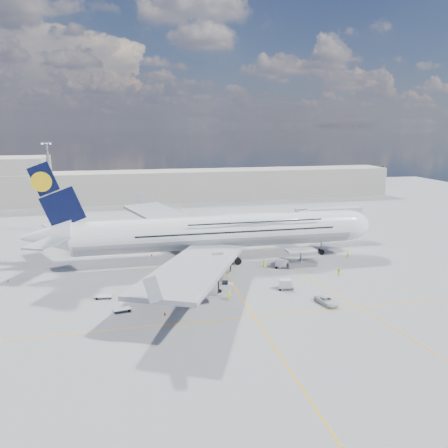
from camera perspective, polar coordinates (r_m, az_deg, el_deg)
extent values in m
plane|color=gray|center=(89.18, 0.41, -6.76)|extent=(300.00, 300.00, 0.00)
cube|color=#E6A30C|center=(89.18, 0.41, -6.76)|extent=(0.25, 220.00, 0.01)
cube|color=#E6A30C|center=(71.21, 4.00, -11.99)|extent=(120.00, 0.25, 0.01)
cube|color=#E6A30C|center=(102.01, 6.89, -4.33)|extent=(14.16, 99.06, 0.01)
cylinder|color=white|center=(96.63, -0.88, -1.02)|extent=(62.00, 7.20, 7.20)
cylinder|color=#9EA0A5|center=(96.66, -0.88, -1.11)|extent=(60.76, 7.13, 7.13)
ellipsoid|color=white|center=(98.02, 3.70, 0.34)|extent=(36.00, 6.84, 3.76)
ellipsoid|color=white|center=(106.95, 15.63, -0.15)|extent=(11.52, 7.20, 7.20)
ellipsoid|color=black|center=(108.36, 17.16, 0.24)|extent=(3.84, 4.16, 1.44)
cone|color=white|center=(96.20, -22.10, -1.54)|extent=(10.00, 6.84, 6.84)
cube|color=black|center=(94.23, -21.35, 3.70)|extent=(11.02, 0.46, 14.61)
cylinder|color=yellow|center=(94.27, -22.73, 5.13)|extent=(4.00, 0.60, 4.00)
cube|color=#999EA3|center=(115.09, -6.75, 0.51)|extent=(25.49, 39.15, 3.35)
cube|color=#999EA3|center=(76.69, -3.81, -5.66)|extent=(25.49, 39.15, 3.35)
cylinder|color=#B7BABF|center=(108.95, -3.72, -1.42)|extent=(5.20, 3.50, 3.50)
cylinder|color=#B7BABF|center=(118.57, -6.63, -0.31)|extent=(5.20, 3.50, 3.50)
cylinder|color=#B7BABF|center=(85.26, -1.20, -5.42)|extent=(5.20, 3.50, 3.50)
cylinder|color=#B7BABF|center=(74.76, -3.06, -8.09)|extent=(5.20, 3.50, 3.50)
cylinder|color=gray|center=(105.42, 12.59, -2.75)|extent=(0.44, 0.44, 3.80)
cylinder|color=black|center=(105.84, 12.55, -3.56)|extent=(1.30, 0.90, 1.30)
cylinder|color=gray|center=(97.82, -0.87, -3.64)|extent=(0.56, 0.56, 3.80)
cylinder|color=black|center=(101.24, -1.23, -3.93)|extent=(1.50, 0.90, 1.50)
cube|color=#B7B7BC|center=(111.92, 10.88, 0.81)|extent=(3.00, 10.00, 2.60)
cube|color=#B7B7BC|center=(119.65, 13.48, 1.45)|extent=(18.00, 3.00, 2.60)
cylinder|color=gray|center=(116.15, 11.15, -0.57)|extent=(0.80, 0.80, 7.10)
cylinder|color=black|center=(116.88, 11.08, -2.05)|extent=(0.90, 0.80, 0.90)
cylinder|color=gray|center=(124.00, 16.74, -0.03)|extent=(1.00, 1.00, 7.10)
cube|color=gray|center=(124.70, 16.65, -1.45)|extent=(2.00, 2.00, 0.80)
cylinder|color=#B7B7BC|center=(108.52, 11.66, 0.40)|extent=(3.60, 3.60, 2.80)
cube|color=silver|center=(95.69, 10.03, -3.40)|extent=(6.50, 3.20, 0.35)
cube|color=gray|center=(96.54, 9.96, -5.08)|extent=(6.50, 3.20, 1.10)
cube|color=gray|center=(96.10, 9.99, -4.23)|extent=(0.22, 1.99, 3.00)
cylinder|color=black|center=(94.62, 8.76, -5.54)|extent=(0.70, 0.30, 0.70)
cube|color=silver|center=(94.95, 7.61, -5.02)|extent=(2.16, 2.60, 1.60)
cylinder|color=gray|center=(130.02, -21.72, 4.19)|extent=(0.70, 0.70, 25.00)
cube|color=gray|center=(128.96, -22.18, 9.77)|extent=(3.00, 0.40, 0.60)
cube|color=#B2AD9E|center=(179.58, -6.25, 5.03)|extent=(180.00, 16.00, 12.00)
cube|color=#193814|center=(231.04, 2.52, 6.29)|extent=(160.00, 6.00, 8.00)
cube|color=gray|center=(74.83, -13.15, -10.78)|extent=(2.94, 1.92, 0.16)
cylinder|color=black|center=(74.42, -14.00, -11.07)|extent=(0.40, 0.16, 0.40)
cylinder|color=black|center=(75.35, -12.30, -10.67)|extent=(0.40, 0.16, 0.40)
cube|color=gray|center=(89.45, -5.06, -6.54)|extent=(3.03, 2.07, 0.17)
cylinder|color=black|center=(88.85, -5.72, -6.77)|extent=(0.41, 0.17, 0.41)
cylinder|color=black|center=(90.14, -4.40, -6.45)|extent=(0.41, 0.17, 0.41)
cube|color=gray|center=(89.23, -5.39, -6.59)|extent=(3.09, 2.29, 0.17)
cylinder|color=black|center=(88.64, -6.06, -6.82)|extent=(0.41, 0.17, 0.41)
cylinder|color=black|center=(89.91, -4.73, -6.51)|extent=(0.41, 0.17, 0.41)
cube|color=silver|center=(88.99, -5.40, -6.14)|extent=(2.37, 1.96, 1.38)
cube|color=gray|center=(80.88, -15.43, -9.07)|extent=(3.17, 2.01, 0.18)
cylinder|color=black|center=(80.47, -16.30, -9.34)|extent=(0.43, 0.18, 0.43)
cylinder|color=black|center=(81.41, -14.56, -8.97)|extent=(0.43, 0.18, 0.43)
cube|color=gray|center=(82.78, 7.99, -8.21)|extent=(3.18, 2.00, 0.18)
cylinder|color=black|center=(81.92, 7.34, -8.51)|extent=(0.44, 0.18, 0.44)
cylinder|color=black|center=(83.75, 8.62, -8.07)|extent=(0.44, 0.18, 0.44)
cube|color=silver|center=(82.50, 8.00, -7.69)|extent=(2.38, 1.79, 1.49)
cube|color=gray|center=(94.82, 7.44, -5.44)|extent=(3.56, 2.77, 0.19)
cylinder|color=black|center=(93.89, 6.84, -5.70)|extent=(0.46, 0.19, 0.46)
cylinder|color=black|center=(95.84, 8.02, -5.35)|extent=(0.46, 0.19, 0.46)
cube|color=silver|center=(94.56, 7.45, -4.96)|extent=(2.74, 2.35, 1.58)
cube|color=silver|center=(80.94, 0.13, -8.27)|extent=(3.24, 2.02, 1.40)
cube|color=black|center=(80.64, 0.13, -7.70)|extent=(1.33, 1.49, 0.54)
cylinder|color=black|center=(80.34, -0.53, -8.74)|extent=(0.69, 0.27, 0.69)
cylinder|color=black|center=(81.85, 0.79, -8.33)|extent=(0.69, 0.27, 0.69)
cube|color=gray|center=(120.65, -6.34, -1.14)|extent=(7.07, 5.28, 2.06)
cube|color=silver|center=(120.13, -6.70, -0.25)|extent=(5.56, 4.57, 2.26)
cube|color=silver|center=(120.71, -5.13, -0.65)|extent=(2.74, 2.95, 1.65)
cube|color=black|center=(120.75, -4.80, -0.54)|extent=(1.09, 1.89, 0.93)
cylinder|color=black|center=(119.86, -5.20, -1.43)|extent=(1.13, 0.36, 1.13)
cylinder|color=black|center=(121.71, -7.45, -1.27)|extent=(1.13, 0.36, 1.13)
cube|color=orange|center=(120.30, -6.69, -0.59)|extent=(5.63, 4.63, 0.51)
cube|color=gray|center=(122.12, -12.56, -1.16)|extent=(7.61, 5.58, 2.21)
cube|color=silver|center=(121.66, -12.97, -0.22)|extent=(5.98, 4.84, 2.43)
cube|color=silver|center=(121.89, -11.28, -0.65)|extent=(2.91, 3.16, 1.77)
cube|color=black|center=(121.85, -10.93, -0.53)|extent=(1.14, 2.05, 0.99)
cylinder|color=black|center=(121.00, -11.40, -1.48)|extent=(1.21, 0.39, 1.21)
cylinder|color=black|center=(123.53, -13.67, -1.30)|extent=(1.21, 0.39, 1.21)
imported|color=silver|center=(77.32, 13.26, -9.73)|extent=(3.24, 5.11, 1.32)
imported|color=#E0FA1A|center=(104.15, 15.89, -3.85)|extent=(0.78, 0.81, 1.87)
imported|color=#E7FF1A|center=(91.13, 14.79, -6.16)|extent=(1.08, 0.97, 1.83)
imported|color=#8FE017|center=(83.69, -7.48, -7.55)|extent=(0.85, 1.14, 1.80)
imported|color=#C6FF1A|center=(94.74, 5.24, -5.10)|extent=(0.70, 0.92, 1.69)
imported|color=#EAFF1A|center=(76.98, 0.63, -9.35)|extent=(1.14, 0.77, 1.63)
cone|color=orange|center=(107.86, 13.94, -3.51)|extent=(0.50, 0.50, 0.63)
cube|color=orange|center=(107.94, 13.93, -3.66)|extent=(0.43, 0.43, 0.03)
cone|color=orange|center=(103.65, -9.43, -3.98)|extent=(0.44, 0.44, 0.56)
cube|color=orange|center=(103.73, -9.42, -4.12)|extent=(0.38, 0.38, 0.03)
cone|color=orange|center=(113.33, -12.38, -2.65)|extent=(0.46, 0.46, 0.59)
cube|color=orange|center=(113.41, -12.38, -2.79)|extent=(0.40, 0.40, 0.03)
cone|color=orange|center=(89.99, -6.36, -6.47)|extent=(0.46, 0.46, 0.58)
cube|color=orange|center=(90.09, -6.36, -6.63)|extent=(0.40, 0.40, 0.03)
cone|color=orange|center=(72.11, -7.73, -11.49)|extent=(0.49, 0.49, 0.62)
cube|color=orange|center=(72.23, -7.73, -11.70)|extent=(0.42, 0.42, 0.03)
cone|color=orange|center=(95.48, -26.37, -6.66)|extent=(0.38, 0.38, 0.48)
cube|color=orange|center=(95.55, -26.36, -6.79)|extent=(0.33, 0.33, 0.03)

